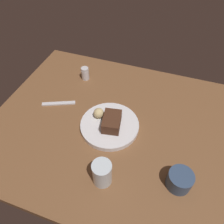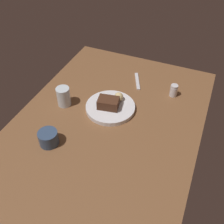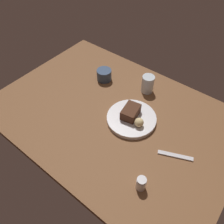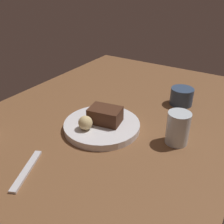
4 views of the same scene
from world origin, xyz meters
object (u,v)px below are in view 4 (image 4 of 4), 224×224
dessert_plate (102,126)px  chocolate_cake_slice (105,115)px  bread_roll (85,123)px  dessert_spoon (27,170)px  coffee_cup (182,96)px  water_glass (178,128)px

dessert_plate → chocolate_cake_slice: bearing=153.1°
dessert_plate → bread_roll: size_ratio=5.56×
chocolate_cake_slice → dessert_spoon: chocolate_cake_slice is taller
dessert_plate → coffee_cup: (-30.11, 15.64, 2.11)cm
coffee_cup → water_glass: bearing=15.6°
dessert_plate → water_glass: 23.50cm
bread_roll → dessert_spoon: bearing=-7.4°
dessert_plate → water_glass: water_glass is taller
chocolate_cake_slice → dessert_plate: bearing=-26.9°
chocolate_cake_slice → water_glass: 22.39cm
water_glass → bread_roll: bearing=-66.1°
dessert_plate → bread_roll: bread_roll is taller
dessert_plate → bread_roll: (5.52, -2.19, 3.25)cm
chocolate_cake_slice → water_glass: size_ratio=1.01×
chocolate_cake_slice → bread_roll: bearing=-22.6°
coffee_cup → dessert_spoon: 60.24cm
chocolate_cake_slice → dessert_spoon: size_ratio=0.66×
bread_roll → dessert_plate: bearing=158.4°
water_glass → coffee_cup: water_glass is taller
dessert_plate → chocolate_cake_slice: size_ratio=2.45×
bread_roll → water_glass: size_ratio=0.44×
chocolate_cake_slice → bread_roll: chocolate_cake_slice is taller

